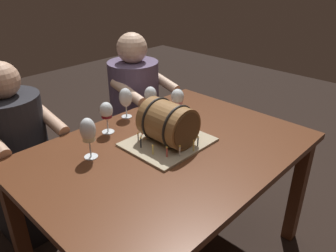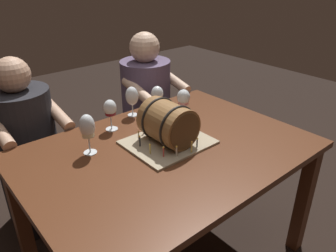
{
  "view_description": "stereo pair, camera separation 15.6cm",
  "coord_description": "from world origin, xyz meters",
  "px_view_note": "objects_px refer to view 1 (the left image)",
  "views": [
    {
      "loc": [
        -1.05,
        -1.0,
        1.6
      ],
      "look_at": [
        0.03,
        0.04,
        0.85
      ],
      "focal_mm": 35.27,
      "sensor_mm": 36.0,
      "label": 1
    },
    {
      "loc": [
        -0.93,
        -1.11,
        1.6
      ],
      "look_at": [
        0.03,
        0.04,
        0.85
      ],
      "focal_mm": 35.27,
      "sensor_mm": 36.0,
      "label": 2
    }
  ],
  "objects_px": {
    "dining_table": "(169,165)",
    "person_seated_right": "(135,113)",
    "barrel_cake": "(168,125)",
    "wine_glass_rose": "(177,98)",
    "person_seated_left": "(20,161)",
    "wine_glass_white": "(88,132)",
    "wine_glass_empty": "(126,98)",
    "wine_glass_amber": "(151,95)",
    "wine_glass_red": "(106,112)"
  },
  "relations": [
    {
      "from": "wine_glass_white",
      "to": "wine_glass_rose",
      "type": "bearing_deg",
      "value": 2.24
    },
    {
      "from": "dining_table",
      "to": "wine_glass_empty",
      "type": "xyz_separation_m",
      "value": [
        0.1,
        0.45,
        0.22
      ]
    },
    {
      "from": "dining_table",
      "to": "person_seated_left",
      "type": "bearing_deg",
      "value": 119.96
    },
    {
      "from": "wine_glass_rose",
      "to": "person_seated_left",
      "type": "xyz_separation_m",
      "value": [
        -0.78,
        0.55,
        -0.33
      ]
    },
    {
      "from": "wine_glass_rose",
      "to": "person_seated_left",
      "type": "distance_m",
      "value": 1.01
    },
    {
      "from": "dining_table",
      "to": "barrel_cake",
      "type": "xyz_separation_m",
      "value": [
        0.03,
        0.04,
        0.2
      ]
    },
    {
      "from": "wine_glass_amber",
      "to": "person_seated_left",
      "type": "height_order",
      "value": "person_seated_left"
    },
    {
      "from": "wine_glass_rose",
      "to": "person_seated_left",
      "type": "relative_size",
      "value": 0.15
    },
    {
      "from": "wine_glass_red",
      "to": "person_seated_right",
      "type": "xyz_separation_m",
      "value": [
        0.56,
        0.43,
        -0.32
      ]
    },
    {
      "from": "person_seated_left",
      "to": "wine_glass_empty",
      "type": "bearing_deg",
      "value": -32.19
    },
    {
      "from": "wine_glass_white",
      "to": "person_seated_right",
      "type": "bearing_deg",
      "value": 36.7
    },
    {
      "from": "wine_glass_red",
      "to": "wine_glass_empty",
      "type": "bearing_deg",
      "value": 21.95
    },
    {
      "from": "wine_glass_red",
      "to": "person_seated_right",
      "type": "bearing_deg",
      "value": 37.33
    },
    {
      "from": "dining_table",
      "to": "person_seated_left",
      "type": "height_order",
      "value": "person_seated_left"
    },
    {
      "from": "wine_glass_amber",
      "to": "wine_glass_empty",
      "type": "bearing_deg",
      "value": 156.91
    },
    {
      "from": "barrel_cake",
      "to": "person_seated_left",
      "type": "relative_size",
      "value": 0.36
    },
    {
      "from": "wine_glass_empty",
      "to": "person_seated_left",
      "type": "xyz_separation_m",
      "value": [
        -0.55,
        0.35,
        -0.34
      ]
    },
    {
      "from": "barrel_cake",
      "to": "wine_glass_empty",
      "type": "height_order",
      "value": "barrel_cake"
    },
    {
      "from": "barrel_cake",
      "to": "person_seated_left",
      "type": "height_order",
      "value": "person_seated_left"
    },
    {
      "from": "barrel_cake",
      "to": "dining_table",
      "type": "bearing_deg",
      "value": -132.29
    },
    {
      "from": "wine_glass_rose",
      "to": "dining_table",
      "type": "bearing_deg",
      "value": -143.81
    },
    {
      "from": "barrel_cake",
      "to": "wine_glass_rose",
      "type": "xyz_separation_m",
      "value": [
        0.29,
        0.2,
        0.01
      ]
    },
    {
      "from": "barrel_cake",
      "to": "person_seated_right",
      "type": "relative_size",
      "value": 0.36
    },
    {
      "from": "wine_glass_rose",
      "to": "person_seated_right",
      "type": "height_order",
      "value": "person_seated_right"
    },
    {
      "from": "wine_glass_amber",
      "to": "person_seated_right",
      "type": "distance_m",
      "value": 0.56
    },
    {
      "from": "wine_glass_white",
      "to": "wine_glass_rose",
      "type": "relative_size",
      "value": 1.22
    },
    {
      "from": "dining_table",
      "to": "wine_glass_rose",
      "type": "distance_m",
      "value": 0.46
    },
    {
      "from": "dining_table",
      "to": "wine_glass_rose",
      "type": "bearing_deg",
      "value": 36.19
    },
    {
      "from": "dining_table",
      "to": "person_seated_right",
      "type": "height_order",
      "value": "person_seated_right"
    },
    {
      "from": "wine_glass_rose",
      "to": "wine_glass_amber",
      "type": "xyz_separation_m",
      "value": [
        -0.09,
        0.15,
        -0.0
      ]
    },
    {
      "from": "wine_glass_empty",
      "to": "dining_table",
      "type": "bearing_deg",
      "value": -102.09
    },
    {
      "from": "barrel_cake",
      "to": "wine_glass_rose",
      "type": "relative_size",
      "value": 2.43
    },
    {
      "from": "barrel_cake",
      "to": "wine_glass_rose",
      "type": "bearing_deg",
      "value": 34.52
    },
    {
      "from": "dining_table",
      "to": "wine_glass_amber",
      "type": "bearing_deg",
      "value": 57.91
    },
    {
      "from": "wine_glass_white",
      "to": "wine_glass_rose",
      "type": "distance_m",
      "value": 0.65
    },
    {
      "from": "person_seated_right",
      "to": "barrel_cake",
      "type": "bearing_deg",
      "value": -119.23
    },
    {
      "from": "dining_table",
      "to": "barrel_cake",
      "type": "height_order",
      "value": "barrel_cake"
    },
    {
      "from": "wine_glass_red",
      "to": "barrel_cake",
      "type": "bearing_deg",
      "value": -66.84
    },
    {
      "from": "wine_glass_rose",
      "to": "wine_glass_amber",
      "type": "distance_m",
      "value": 0.17
    },
    {
      "from": "wine_glass_empty",
      "to": "wine_glass_amber",
      "type": "relative_size",
      "value": 1.08
    },
    {
      "from": "dining_table",
      "to": "person_seated_right",
      "type": "bearing_deg",
      "value": 60.04
    },
    {
      "from": "person_seated_right",
      "to": "wine_glass_rose",
      "type": "bearing_deg",
      "value": -103.35
    },
    {
      "from": "dining_table",
      "to": "wine_glass_white",
      "type": "relative_size",
      "value": 6.88
    },
    {
      "from": "dining_table",
      "to": "wine_glass_white",
      "type": "height_order",
      "value": "wine_glass_white"
    },
    {
      "from": "wine_glass_empty",
      "to": "wine_glass_red",
      "type": "bearing_deg",
      "value": -158.05
    },
    {
      "from": "wine_glass_white",
      "to": "wine_glass_amber",
      "type": "distance_m",
      "value": 0.59
    },
    {
      "from": "wine_glass_white",
      "to": "person_seated_left",
      "type": "xyz_separation_m",
      "value": [
        -0.14,
        0.58,
        -0.35
      ]
    },
    {
      "from": "wine_glass_empty",
      "to": "wine_glass_amber",
      "type": "distance_m",
      "value": 0.16
    },
    {
      "from": "person_seated_left",
      "to": "wine_glass_red",
      "type": "bearing_deg",
      "value": -50.59
    },
    {
      "from": "barrel_cake",
      "to": "person_seated_right",
      "type": "height_order",
      "value": "person_seated_right"
    }
  ]
}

